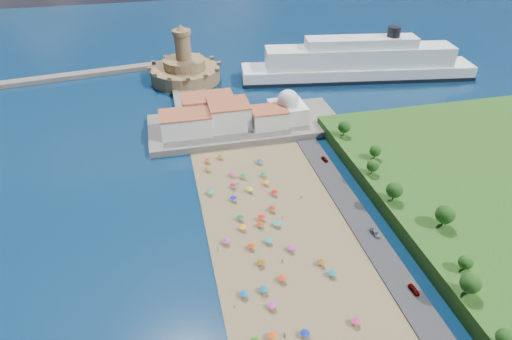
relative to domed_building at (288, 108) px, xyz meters
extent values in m
plane|color=#071938|center=(-30.00, -71.00, -8.97)|extent=(700.00, 700.00, 0.00)
cube|color=#59544C|center=(-20.00, 2.00, -7.47)|extent=(90.00, 36.00, 3.00)
cube|color=#59544C|center=(-42.00, 37.00, -7.77)|extent=(18.00, 70.00, 2.40)
cube|color=#59544C|center=(-140.00, 82.00, -7.67)|extent=(199.03, 34.77, 2.60)
cube|color=silver|center=(-48.00, -2.00, -1.47)|extent=(22.00, 14.00, 9.00)
cube|color=silver|center=(-28.00, 0.00, -0.47)|extent=(18.00, 16.00, 11.00)
cube|color=silver|center=(-10.00, -4.00, -1.97)|extent=(16.00, 12.00, 8.00)
cube|color=silver|center=(-36.00, 12.00, -0.97)|extent=(24.00, 14.00, 10.00)
cube|color=silver|center=(0.00, 0.00, -1.97)|extent=(16.00, 16.00, 8.00)
sphere|color=silver|center=(0.00, 0.00, 4.03)|extent=(10.00, 10.00, 10.00)
cylinder|color=silver|center=(0.00, 0.00, 7.83)|extent=(1.20, 1.20, 1.60)
cylinder|color=#94754A|center=(-42.00, 67.00, -4.97)|extent=(40.00, 40.00, 8.00)
cylinder|color=#94754A|center=(-42.00, 67.00, 1.53)|extent=(24.00, 24.00, 5.00)
cylinder|color=#94754A|center=(-42.00, 67.00, 11.03)|extent=(9.00, 9.00, 14.00)
cylinder|color=#94754A|center=(-42.00, 67.00, 19.23)|extent=(10.40, 10.40, 2.40)
cone|color=#94754A|center=(-42.00, 67.00, 21.93)|extent=(6.00, 6.00, 3.00)
cube|color=black|center=(57.23, 47.17, -7.87)|extent=(138.34, 40.06, 2.20)
cube|color=white|center=(57.23, 47.17, -4.90)|extent=(137.29, 39.52, 8.15)
cube|color=white|center=(57.23, 47.17, 4.61)|extent=(109.89, 31.98, 10.87)
cube|color=white|center=(57.23, 47.17, 12.76)|extent=(64.56, 21.79, 5.43)
cylinder|color=black|center=(75.15, 44.53, 18.19)|extent=(7.24, 7.24, 5.43)
cylinder|color=gray|center=(-43.81, -47.16, -7.72)|extent=(0.07, 0.07, 2.00)
cone|color=#109685|center=(-43.81, -47.16, -6.82)|extent=(2.50, 2.50, 0.60)
cylinder|color=gray|center=(-35.04, -78.45, -7.72)|extent=(0.07, 0.07, 2.00)
cone|color=red|center=(-35.04, -78.45, -6.82)|extent=(2.50, 2.50, 0.60)
cylinder|color=gray|center=(-14.60, -111.82, -7.72)|extent=(0.07, 0.07, 2.00)
cone|color=#BD285C|center=(-14.60, -111.82, -6.82)|extent=(2.50, 2.50, 0.60)
cylinder|color=gray|center=(-36.02, -52.70, -7.72)|extent=(0.07, 0.07, 2.00)
cone|color=#170DAB|center=(-36.02, -52.70, -6.82)|extent=(2.50, 2.50, 0.60)
cylinder|color=gray|center=(-22.01, -45.80, -7.72)|extent=(0.07, 0.07, 2.00)
cone|color=orange|center=(-22.01, -45.80, -6.82)|extent=(2.50, 2.50, 0.60)
cylinder|color=gray|center=(-33.59, -37.07, -7.72)|extent=(0.07, 0.07, 2.00)
cone|color=#B72784|center=(-33.59, -37.07, -6.82)|extent=(2.50, 2.50, 0.60)
cylinder|color=gray|center=(-35.95, -23.20, -7.72)|extent=(0.07, 0.07, 2.00)
cone|color=#935A0D|center=(-35.95, -23.20, -6.82)|extent=(2.50, 2.50, 0.60)
cylinder|color=gray|center=(-41.64, -25.20, -7.72)|extent=(0.07, 0.07, 2.00)
cone|color=#D44109|center=(-41.64, -25.20, -6.82)|extent=(2.50, 2.50, 0.60)
cylinder|color=gray|center=(-29.23, -93.31, -7.72)|extent=(0.07, 0.07, 2.00)
cone|color=red|center=(-29.23, -93.31, -6.82)|extent=(2.50, 2.50, 0.60)
cylinder|color=gray|center=(-29.78, -68.85, -7.72)|extent=(0.07, 0.07, 2.00)
cone|color=#A0360E|center=(-29.78, -68.85, -6.82)|extent=(2.50, 2.50, 0.60)
cylinder|color=gray|center=(-42.37, -31.40, -7.72)|extent=(0.07, 0.07, 2.00)
cone|color=#8F640D|center=(-42.37, -31.40, -6.82)|extent=(2.50, 2.50, 0.60)
cylinder|color=gray|center=(-36.93, -111.05, -7.72)|extent=(0.07, 0.07, 2.00)
cone|color=#D74711|center=(-36.93, -111.05, -6.82)|extent=(2.50, 2.50, 0.60)
cylinder|color=gray|center=(-42.44, -74.34, -7.72)|extent=(0.07, 0.07, 2.00)
cone|color=#B0259D|center=(-42.44, -74.34, -6.82)|extent=(2.50, 2.50, 0.60)
cylinder|color=gray|center=(-20.56, -52.75, -7.72)|extent=(0.07, 0.07, 2.00)
cone|color=red|center=(-20.56, -52.75, -6.82)|extent=(2.50, 2.50, 0.60)
cylinder|color=gray|center=(-20.80, -30.64, -7.72)|extent=(0.07, 0.07, 2.00)
cone|color=#0C43A2|center=(-20.80, -30.64, -6.82)|extent=(2.50, 2.50, 0.60)
cylinder|color=gray|center=(-23.15, -81.92, -7.72)|extent=(0.07, 0.07, 2.00)
cone|color=#B526A6|center=(-23.15, -81.92, -6.82)|extent=(2.50, 2.50, 0.60)
cylinder|color=gray|center=(-21.44, -40.48, -7.72)|extent=(0.07, 0.07, 2.00)
cone|color=#14743E|center=(-21.44, -40.48, -6.82)|extent=(2.50, 2.50, 0.60)
cylinder|color=gray|center=(-29.06, -77.16, -7.72)|extent=(0.07, 0.07, 2.00)
cone|color=#10978B|center=(-29.06, -77.16, -6.82)|extent=(2.50, 2.50, 0.60)
cylinder|color=gray|center=(-34.61, -101.89, -7.72)|extent=(0.07, 0.07, 2.00)
cone|color=#C72AA5|center=(-34.61, -101.89, -6.82)|extent=(2.50, 2.50, 0.60)
cylinder|color=gray|center=(-34.63, -44.99, -7.72)|extent=(0.07, 0.07, 2.00)
cone|color=#A90D38|center=(-34.63, -44.99, -6.82)|extent=(2.50, 2.50, 0.60)
cylinder|color=gray|center=(-29.58, -39.50, -7.72)|extent=(0.07, 0.07, 2.00)
cone|color=#17811F|center=(-29.58, -39.50, -6.82)|extent=(2.50, 2.50, 0.60)
cylinder|color=gray|center=(-29.09, -48.92, -7.72)|extent=(0.07, 0.07, 2.00)
cone|color=#D2DC0B|center=(-29.09, -48.92, -6.82)|extent=(2.50, 2.50, 0.60)
cylinder|color=gray|center=(-35.51, -96.08, -7.72)|extent=(0.07, 0.07, 2.00)
cone|color=#105A95|center=(-35.51, -96.08, -6.82)|extent=(2.50, 2.50, 0.60)
cylinder|color=gray|center=(-28.64, -65.54, -7.72)|extent=(0.07, 0.07, 2.00)
cone|color=#FF0D0B|center=(-28.64, -65.54, -6.82)|extent=(2.50, 2.50, 0.60)
cylinder|color=gray|center=(-14.47, -94.76, -7.72)|extent=(0.07, 0.07, 2.00)
cone|color=#0D737F|center=(-14.47, -94.76, -6.82)|extent=(2.50, 2.50, 0.60)
cylinder|color=gray|center=(-35.68, -63.79, -7.72)|extent=(0.07, 0.07, 2.00)
cone|color=#126A22|center=(-35.68, -63.79, -6.82)|extent=(2.50, 2.50, 0.60)
cylinder|color=gray|center=(-41.12, -96.39, -7.72)|extent=(0.07, 0.07, 2.00)
cone|color=#0C5DA8|center=(-41.12, -96.39, -6.82)|extent=(2.50, 2.50, 0.60)
cylinder|color=gray|center=(-28.68, -112.26, -7.72)|extent=(0.07, 0.07, 2.00)
cone|color=#0C239C|center=(-28.68, -112.26, -6.82)|extent=(2.50, 2.50, 0.60)
cylinder|color=gray|center=(-24.25, -69.82, -7.72)|extent=(0.07, 0.07, 2.00)
cone|color=teal|center=(-24.25, -69.82, -6.82)|extent=(2.50, 2.50, 0.60)
cylinder|color=gray|center=(-36.01, -69.04, -7.72)|extent=(0.07, 0.07, 2.00)
cone|color=orange|center=(-36.01, -69.04, -6.82)|extent=(2.50, 2.50, 0.60)
cylinder|color=gray|center=(-33.69, -85.91, -7.72)|extent=(0.07, 0.07, 2.00)
cone|color=#87480C|center=(-33.69, -85.91, -6.82)|extent=(2.50, 2.50, 0.60)
cylinder|color=gray|center=(-16.02, -89.96, -7.72)|extent=(0.07, 0.07, 2.00)
cone|color=#874D0C|center=(-16.02, -89.96, -6.82)|extent=(2.50, 2.50, 0.60)
cylinder|color=gray|center=(-23.90, -61.68, -7.72)|extent=(0.07, 0.07, 2.00)
cone|color=maroon|center=(-23.90, -61.68, -6.82)|extent=(2.50, 2.50, 0.60)
imported|color=tan|center=(-47.73, -52.38, -7.85)|extent=(0.88, 1.25, 1.76)
imported|color=tan|center=(-44.52, -99.38, -7.93)|extent=(0.67, 0.68, 1.58)
imported|color=tan|center=(-11.49, -57.00, -7.94)|extent=(1.53, 0.80, 1.57)
imported|color=tan|center=(-45.61, -76.57, -7.82)|extent=(0.89, 1.03, 1.81)
imported|color=tan|center=(-32.69, -43.69, -7.92)|extent=(0.82, 0.93, 1.61)
imported|color=tan|center=(-21.25, -66.43, -7.89)|extent=(0.48, 0.66, 1.66)
imported|color=tan|center=(-22.97, -29.31, -7.92)|extent=(1.19, 1.09, 1.60)
imported|color=tan|center=(-27.00, -85.99, -7.87)|extent=(0.88, 0.99, 1.71)
imported|color=tan|center=(-33.70, -111.03, -7.78)|extent=(0.57, 1.75, 1.89)
imported|color=gray|center=(6.00, -105.49, -7.60)|extent=(1.96, 4.09, 1.35)
imported|color=gray|center=(6.00, -81.42, -7.63)|extent=(2.39, 4.62, 1.28)
imported|color=gray|center=(6.00, -35.03, -7.61)|extent=(2.11, 4.11, 1.34)
sphere|color=#14380F|center=(14.07, -128.90, 0.41)|extent=(4.35, 4.35, 4.35)
cylinder|color=#382314|center=(15.75, -113.41, -1.46)|extent=(0.50, 0.50, 3.03)
sphere|color=#14380F|center=(15.75, -113.41, 1.27)|extent=(5.45, 5.45, 5.45)
cylinder|color=#382314|center=(20.03, -105.78, -1.86)|extent=(0.50, 0.50, 2.23)
sphere|color=#14380F|center=(20.03, -105.78, 0.15)|extent=(4.02, 4.02, 4.02)
cylinder|color=#382314|center=(25.13, -87.62, -1.29)|extent=(0.50, 0.50, 3.37)
sphere|color=#14380F|center=(25.13, -87.62, 1.74)|extent=(6.06, 6.06, 6.06)
cylinder|color=#382314|center=(16.20, -71.94, -1.40)|extent=(0.50, 0.50, 3.15)
sphere|color=#14380F|center=(16.20, -71.94, 1.44)|extent=(5.67, 5.67, 5.67)
cylinder|color=#382314|center=(16.40, -55.36, -1.69)|extent=(0.50, 0.50, 2.58)
sphere|color=#14380F|center=(16.40, -55.36, 0.63)|extent=(4.64, 4.64, 4.64)
cylinder|color=#382314|center=(22.18, -45.75, -1.71)|extent=(0.50, 0.50, 2.52)
sphere|color=#14380F|center=(22.18, -45.75, 0.55)|extent=(4.54, 4.54, 4.54)
cylinder|color=#382314|center=(17.60, -25.61, -1.48)|extent=(0.50, 0.50, 2.99)
sphere|color=#14380F|center=(17.60, -25.61, 1.21)|extent=(5.38, 5.38, 5.38)
camera|label=1|loc=(-56.03, -174.52, 87.93)|focal=30.00mm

